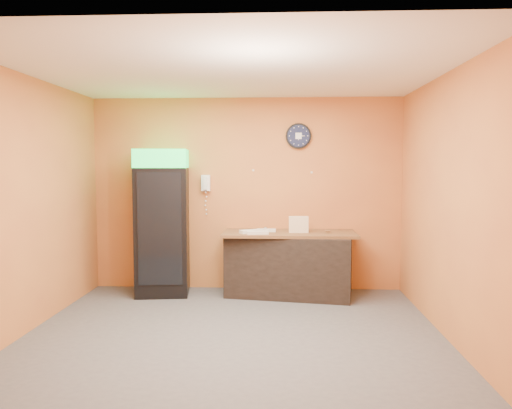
{
  "coord_description": "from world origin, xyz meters",
  "views": [
    {
      "loc": [
        0.5,
        -5.29,
        1.82
      ],
      "look_at": [
        0.21,
        0.6,
        1.36
      ],
      "focal_mm": 35.0,
      "sensor_mm": 36.0,
      "label": 1
    }
  ],
  "objects": [
    {
      "name": "kitchen_tool",
      "position": [
        0.29,
        1.74,
        0.92
      ],
      "size": [
        0.05,
        0.05,
        0.05
      ],
      "primitive_type": "cylinder",
      "color": "silver",
      "rests_on": "butcher_paper"
    },
    {
      "name": "wrapped_sandwich_left",
      "position": [
        0.1,
        1.49,
        0.92
      ],
      "size": [
        0.33,
        0.26,
        0.04
      ],
      "primitive_type": "cube",
      "rotation": [
        0.0,
        0.0,
        0.52
      ],
      "color": "silver",
      "rests_on": "butcher_paper"
    },
    {
      "name": "wrapped_sandwich_right",
      "position": [
        0.3,
        1.65,
        0.91
      ],
      "size": [
        0.27,
        0.11,
        0.04
      ],
      "primitive_type": "cube",
      "rotation": [
        0.0,
        0.0,
        -0.03
      ],
      "color": "silver",
      "rests_on": "butcher_paper"
    },
    {
      "name": "wrapped_sandwich_mid",
      "position": [
        0.19,
        1.39,
        0.91
      ],
      "size": [
        0.3,
        0.16,
        0.04
      ],
      "primitive_type": "cube",
      "rotation": [
        0.0,
        0.0,
        0.16
      ],
      "color": "silver",
      "rests_on": "butcher_paper"
    },
    {
      "name": "beverage_cooler",
      "position": [
        -1.17,
        1.6,
        1.0
      ],
      "size": [
        0.8,
        0.81,
        2.04
      ],
      "rotation": [
        0.0,
        0.0,
        0.13
      ],
      "color": "black",
      "rests_on": "floor"
    },
    {
      "name": "prep_counter",
      "position": [
        0.63,
        1.62,
        0.43
      ],
      "size": [
        1.81,
        1.02,
        0.85
      ],
      "primitive_type": "cube",
      "rotation": [
        0.0,
        0.0,
        -0.16
      ],
      "color": "black",
      "rests_on": "floor"
    },
    {
      "name": "sub_roll_stack",
      "position": [
        0.75,
        1.56,
        1.01
      ],
      "size": [
        0.27,
        0.1,
        0.23
      ],
      "rotation": [
        0.0,
        0.0,
        0.02
      ],
      "color": "beige",
      "rests_on": "butcher_paper"
    },
    {
      "name": "wall_clock",
      "position": [
        0.75,
        1.97,
        2.24
      ],
      "size": [
        0.37,
        0.06,
        0.37
      ],
      "color": "black",
      "rests_on": "back_wall"
    },
    {
      "name": "right_wall",
      "position": [
        2.25,
        0.0,
        1.4
      ],
      "size": [
        0.02,
        4.0,
        2.8
      ],
      "primitive_type": "cube",
      "color": "#D37F3B",
      "rests_on": "floor"
    },
    {
      "name": "ceiling",
      "position": [
        0.0,
        0.0,
        2.8
      ],
      "size": [
        4.5,
        4.0,
        0.02
      ],
      "primitive_type": "cube",
      "color": "white",
      "rests_on": "back_wall"
    },
    {
      "name": "wall_phone",
      "position": [
        -0.59,
        1.95,
        1.56
      ],
      "size": [
        0.13,
        0.11,
        0.23
      ],
      "color": "white",
      "rests_on": "back_wall"
    },
    {
      "name": "left_wall",
      "position": [
        -2.25,
        0.0,
        1.4
      ],
      "size": [
        0.02,
        4.0,
        2.8
      ],
      "primitive_type": "cube",
      "color": "#D37F3B",
      "rests_on": "floor"
    },
    {
      "name": "butcher_paper",
      "position": [
        0.63,
        1.62,
        0.87
      ],
      "size": [
        1.85,
        0.79,
        0.04
      ],
      "primitive_type": "cube",
      "rotation": [
        0.0,
        0.0,
        -0.01
      ],
      "color": "brown",
      "rests_on": "prep_counter"
    },
    {
      "name": "floor",
      "position": [
        0.0,
        0.0,
        0.0
      ],
      "size": [
        4.5,
        4.5,
        0.0
      ],
      "primitive_type": "plane",
      "color": "#47474C",
      "rests_on": "ground"
    },
    {
      "name": "back_wall",
      "position": [
        0.0,
        2.0,
        1.4
      ],
      "size": [
        4.5,
        0.02,
        2.8
      ],
      "primitive_type": "cube",
      "color": "#D37F3B",
      "rests_on": "floor"
    }
  ]
}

